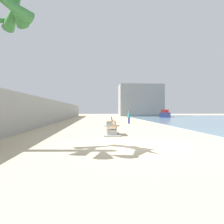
{
  "coord_description": "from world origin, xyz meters",
  "views": [
    {
      "loc": [
        -1.6,
        -9.36,
        1.67
      ],
      "look_at": [
        0.15,
        14.53,
        1.44
      ],
      "focal_mm": 31.99,
      "sensor_mm": 36.0,
      "label": 1
    }
  ],
  "objects_px": {
    "bench_far": "(110,124)",
    "person_walking": "(129,117)",
    "bench_near": "(112,131)",
    "boat_nearest": "(165,114)"
  },
  "relations": [
    {
      "from": "bench_near",
      "to": "bench_far",
      "type": "xyz_separation_m",
      "value": [
        0.35,
        7.79,
        0.0
      ]
    },
    {
      "from": "person_walking",
      "to": "boat_nearest",
      "type": "height_order",
      "value": "boat_nearest"
    },
    {
      "from": "bench_near",
      "to": "person_walking",
      "type": "height_order",
      "value": "person_walking"
    },
    {
      "from": "bench_far",
      "to": "person_walking",
      "type": "distance_m",
      "value": 3.99
    },
    {
      "from": "bench_far",
      "to": "person_walking",
      "type": "bearing_deg",
      "value": 50.1
    },
    {
      "from": "bench_far",
      "to": "boat_nearest",
      "type": "relative_size",
      "value": 0.3
    },
    {
      "from": "boat_nearest",
      "to": "bench_far",
      "type": "bearing_deg",
      "value": -120.47
    },
    {
      "from": "bench_far",
      "to": "boat_nearest",
      "type": "xyz_separation_m",
      "value": [
        14.43,
        24.54,
        0.49
      ]
    },
    {
      "from": "person_walking",
      "to": "boat_nearest",
      "type": "xyz_separation_m",
      "value": [
        11.91,
        21.51,
        -0.15
      ]
    },
    {
      "from": "person_walking",
      "to": "bench_near",
      "type": "bearing_deg",
      "value": -104.92
    }
  ]
}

